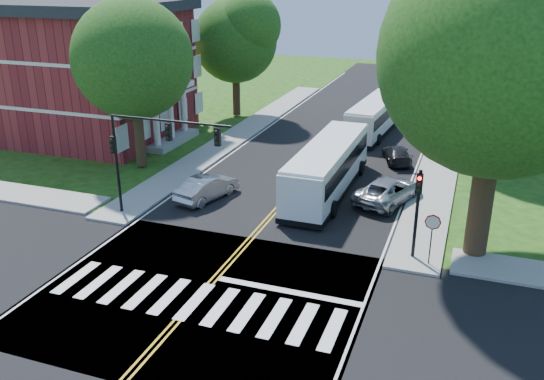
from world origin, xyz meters
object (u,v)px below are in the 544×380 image
at_px(signal_ne, 418,203).
at_px(bus_lead, 328,167).
at_px(dark_sedan, 397,154).
at_px(bus_follow, 375,116).
at_px(hatchback, 207,188).
at_px(signal_nw, 151,144).
at_px(suv, 388,190).

xyz_separation_m(signal_ne, bus_lead, (-6.15, 7.31, -1.31)).
bearing_deg(signal_ne, dark_sedan, 101.10).
height_order(signal_ne, bus_lead, signal_ne).
height_order(bus_follow, hatchback, bus_follow).
xyz_separation_m(bus_follow, hatchback, (-6.87, -18.33, -0.75)).
xyz_separation_m(bus_lead, dark_sedan, (3.25, 7.51, -1.05)).
bearing_deg(dark_sedan, bus_follow, -85.40).
distance_m(signal_ne, bus_follow, 22.84).
distance_m(signal_nw, bus_lead, 11.11).
xyz_separation_m(signal_ne, suv, (-2.31, 6.95, -2.22)).
relative_size(signal_nw, signal_ne, 1.62).
bearing_deg(bus_lead, dark_sedan, -113.13).
distance_m(bus_lead, hatchback, 7.55).
bearing_deg(signal_nw, suv, 30.66).
bearing_deg(bus_follow, hatchback, 73.63).
height_order(bus_follow, dark_sedan, bus_follow).
relative_size(bus_follow, dark_sedan, 2.69).
relative_size(signal_nw, dark_sedan, 1.74).
relative_size(signal_ne, bus_follow, 0.40).
bearing_deg(bus_lead, suv, 174.99).
bearing_deg(signal_ne, bus_follow, 104.90).
height_order(signal_ne, hatchback, signal_ne).
bearing_deg(dark_sedan, signal_nw, 35.38).
bearing_deg(suv, bus_follow, -58.09).
distance_m(signal_ne, hatchback, 13.44).
xyz_separation_m(signal_nw, hatchback, (1.33, 3.71, -3.63)).
height_order(signal_nw, suv, signal_nw).
distance_m(bus_follow, hatchback, 19.59).
xyz_separation_m(signal_nw, signal_ne, (14.06, 0.01, -1.41)).
bearing_deg(dark_sedan, signal_ne, 83.42).
distance_m(signal_ne, suv, 7.66).
bearing_deg(suv, hatchback, 35.99).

